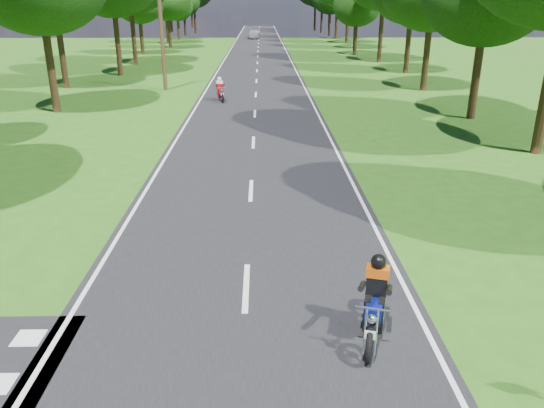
{
  "coord_description": "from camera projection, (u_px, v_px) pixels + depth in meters",
  "views": [
    {
      "loc": [
        0.34,
        -7.66,
        5.6
      ],
      "look_at": [
        0.58,
        4.0,
        1.1
      ],
      "focal_mm": 35.0,
      "sensor_mm": 36.0,
      "label": 1
    }
  ],
  "objects": [
    {
      "name": "ground",
      "position": [
        243.0,
        347.0,
        9.16
      ],
      "size": [
        160.0,
        160.0,
        0.0
      ],
      "primitive_type": "plane",
      "color": "#285413",
      "rests_on": "ground"
    },
    {
      "name": "main_road",
      "position": [
        258.0,
        57.0,
        55.79
      ],
      "size": [
        7.0,
        140.0,
        0.02
      ],
      "primitive_type": "cube",
      "color": "black",
      "rests_on": "ground"
    },
    {
      "name": "road_markings",
      "position": [
        256.0,
        58.0,
        54.03
      ],
      "size": [
        7.4,
        140.0,
        0.01
      ],
      "color": "silver",
      "rests_on": "main_road"
    },
    {
      "name": "telegraph_pole",
      "position": [
        161.0,
        26.0,
        33.69
      ],
      "size": [
        1.2,
        0.26,
        8.0
      ],
      "color": "#382616",
      "rests_on": "ground"
    },
    {
      "name": "rider_near_blue",
      "position": [
        375.0,
        298.0,
        9.17
      ],
      "size": [
        1.08,
        1.9,
        1.51
      ],
      "primitive_type": null,
      "rotation": [
        0.0,
        0.0,
        -0.28
      ],
      "color": "navy",
      "rests_on": "main_road"
    },
    {
      "name": "rider_far_red",
      "position": [
        220.0,
        89.0,
        31.05
      ],
      "size": [
        0.91,
        1.74,
        1.38
      ],
      "primitive_type": null,
      "rotation": [
        0.0,
        0.0,
        0.23
      ],
      "color": "#B60E26",
      "rests_on": "main_road"
    },
    {
      "name": "distant_car",
      "position": [
        254.0,
        34.0,
        81.32
      ],
      "size": [
        1.91,
        4.28,
        1.43
      ],
      "primitive_type": "imported",
      "rotation": [
        0.0,
        0.0,
        -0.05
      ],
      "color": "#B5B7BC",
      "rests_on": "main_road"
    }
  ]
}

